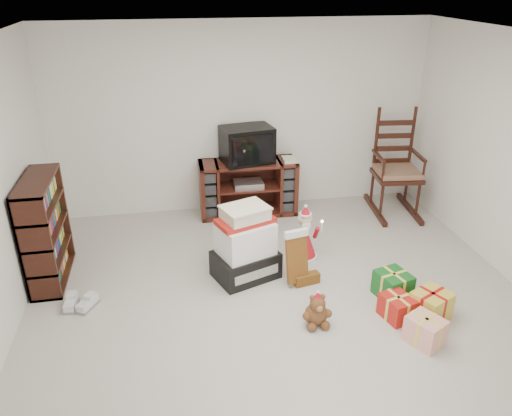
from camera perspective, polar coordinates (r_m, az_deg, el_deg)
The scene contains 13 objects.
room at distance 4.36m, azimuth 3.61°, elevation 1.71°, with size 5.01×5.01×2.51m.
tv_stand at distance 6.73m, azimuth -0.91°, elevation 2.34°, with size 1.30×0.49×0.74m.
bookshelf at distance 5.63m, azimuth -22.91°, elevation -2.56°, with size 0.31×0.93×1.14m.
rocking_chair at distance 7.03m, azimuth 15.49°, elevation 3.54°, with size 0.68×1.02×1.45m.
gift_pile at distance 5.30m, azimuth -1.22°, elevation -4.52°, with size 0.77×0.67×0.81m.
red_suitcase at distance 5.31m, azimuth -1.22°, elevation -5.66°, with size 0.43×0.29×0.61m.
stocking at distance 5.21m, azimuth 4.69°, elevation -5.70°, with size 0.30×0.13×0.63m, color #0C7011, non-canonical shape.
teddy_bear at distance 4.76m, azimuth 6.92°, elevation -11.66°, with size 0.22×0.19×0.32m.
santa_figurine at distance 5.71m, azimuth 5.55°, elevation -3.50°, with size 0.32×0.30×0.66m.
mrs_claus_figurine at distance 5.64m, azimuth -2.82°, elevation -3.99°, with size 0.30×0.28×0.61m.
sneaker_pair at distance 5.28m, azimuth -19.54°, elevation -10.27°, with size 0.34×0.28×0.09m.
gift_cluster at distance 5.03m, azimuth 16.62°, elevation -10.43°, with size 0.61×0.94×0.28m.
crt_television at distance 6.52m, azimuth -1.04°, elevation 7.24°, with size 0.71×0.57×0.47m.
Camera 1 is at (-1.00, -3.87, 2.98)m, focal length 35.00 mm.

